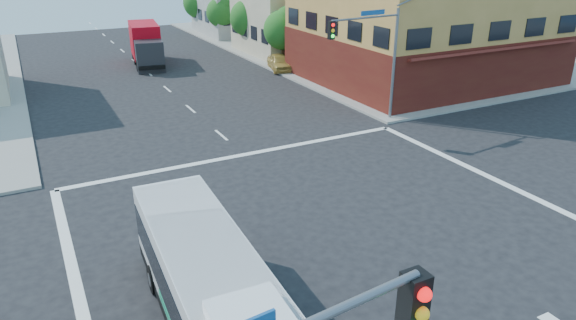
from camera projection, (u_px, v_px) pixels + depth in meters
ground at (340, 236)px, 19.94m from camera, size 120.00×120.00×0.00m
sidewalk_ne at (424, 36)px, 63.45m from camera, size 50.00×50.00×0.15m
corner_building_ne at (427, 7)px, 41.30m from camera, size 18.10×15.44×14.00m
building_east_near at (301, 7)px, 53.23m from camera, size 12.06×10.06×9.00m
signal_mast_ne at (375, 45)px, 30.57m from camera, size 7.91×1.13×8.07m
street_tree_a at (285, 27)px, 46.47m from camera, size 3.60×3.60×5.53m
street_tree_b at (249, 16)px, 52.95m from camera, size 3.80×3.80×5.79m
street_tree_c at (222, 11)px, 59.61m from camera, size 3.40×3.40×5.29m
street_tree_d at (200, 1)px, 65.99m from camera, size 4.00×4.00×6.03m
transit_bus at (218, 306)px, 13.64m from camera, size 2.85×11.09×3.26m
box_truck at (146, 45)px, 48.07m from camera, size 3.50×8.48×3.71m
parked_car at (280, 62)px, 46.21m from camera, size 2.67×4.53×1.45m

